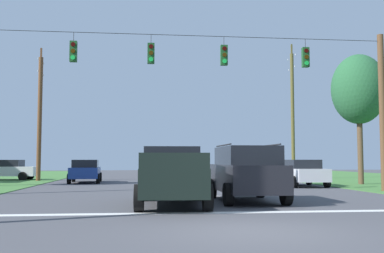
{
  "coord_description": "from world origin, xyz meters",
  "views": [
    {
      "loc": [
        -2.25,
        -9.66,
        1.49
      ],
      "look_at": [
        0.39,
        14.39,
        3.26
      ],
      "focal_mm": 43.18,
      "sensor_mm": 36.0,
      "label": 1
    }
  ],
  "objects_px": {
    "pickup_truck": "(172,176)",
    "suv_black": "(246,172)",
    "tree_roadside_far_right": "(359,90)",
    "utility_pole_mid_right": "(293,112)",
    "overhead_signal_span": "(190,99)",
    "distant_car_far_parked": "(302,172)",
    "utility_pole_near_left": "(40,115)",
    "distant_car_crossing_white": "(7,170)",
    "distant_car_oncoming": "(85,171)"
  },
  "relations": [
    {
      "from": "distant_car_crossing_white",
      "to": "utility_pole_near_left",
      "type": "xyz_separation_m",
      "value": [
        2.61,
        -1.65,
        3.97
      ]
    },
    {
      "from": "distant_car_oncoming",
      "to": "utility_pole_near_left",
      "type": "relative_size",
      "value": 0.45
    },
    {
      "from": "overhead_signal_span",
      "to": "distant_car_far_parked",
      "type": "height_order",
      "value": "overhead_signal_span"
    },
    {
      "from": "suv_black",
      "to": "tree_roadside_far_right",
      "type": "relative_size",
      "value": 0.6
    },
    {
      "from": "distant_car_oncoming",
      "to": "utility_pole_mid_right",
      "type": "bearing_deg",
      "value": 14.64
    },
    {
      "from": "pickup_truck",
      "to": "distant_car_oncoming",
      "type": "distance_m",
      "value": 16.66
    },
    {
      "from": "distant_car_crossing_white",
      "to": "utility_pole_mid_right",
      "type": "distance_m",
      "value": 22.43
    },
    {
      "from": "utility_pole_near_left",
      "to": "tree_roadside_far_right",
      "type": "relative_size",
      "value": 1.2
    },
    {
      "from": "distant_car_oncoming",
      "to": "utility_pole_mid_right",
      "type": "height_order",
      "value": "utility_pole_mid_right"
    },
    {
      "from": "distant_car_oncoming",
      "to": "overhead_signal_span",
      "type": "bearing_deg",
      "value": -60.32
    },
    {
      "from": "distant_car_far_parked",
      "to": "tree_roadside_far_right",
      "type": "relative_size",
      "value": 0.54
    },
    {
      "from": "tree_roadside_far_right",
      "to": "distant_car_far_parked",
      "type": "bearing_deg",
      "value": -162.14
    },
    {
      "from": "overhead_signal_span",
      "to": "suv_black",
      "type": "height_order",
      "value": "overhead_signal_span"
    },
    {
      "from": "distant_car_far_parked",
      "to": "utility_pole_near_left",
      "type": "distance_m",
      "value": 19.06
    },
    {
      "from": "pickup_truck",
      "to": "tree_roadside_far_right",
      "type": "height_order",
      "value": "tree_roadside_far_right"
    },
    {
      "from": "tree_roadside_far_right",
      "to": "pickup_truck",
      "type": "bearing_deg",
      "value": -136.74
    },
    {
      "from": "utility_pole_mid_right",
      "to": "pickup_truck",
      "type": "bearing_deg",
      "value": -118.65
    },
    {
      "from": "overhead_signal_span",
      "to": "distant_car_far_parked",
      "type": "relative_size",
      "value": 4.4
    },
    {
      "from": "distant_car_far_parked",
      "to": "utility_pole_mid_right",
      "type": "bearing_deg",
      "value": 74.04
    },
    {
      "from": "distant_car_far_parked",
      "to": "utility_pole_near_left",
      "type": "xyz_separation_m",
      "value": [
        -16.55,
        8.58,
        3.97
      ]
    },
    {
      "from": "distant_car_far_parked",
      "to": "tree_roadside_far_right",
      "type": "height_order",
      "value": "tree_roadside_far_right"
    },
    {
      "from": "distant_car_far_parked",
      "to": "pickup_truck",
      "type": "bearing_deg",
      "value": -128.43
    },
    {
      "from": "overhead_signal_span",
      "to": "distant_car_oncoming",
      "type": "xyz_separation_m",
      "value": [
        -5.91,
        10.37,
        -3.52
      ]
    },
    {
      "from": "suv_black",
      "to": "tree_roadside_far_right",
      "type": "height_order",
      "value": "tree_roadside_far_right"
    },
    {
      "from": "distant_car_crossing_white",
      "to": "tree_roadside_far_right",
      "type": "bearing_deg",
      "value": -20.78
    },
    {
      "from": "distant_car_oncoming",
      "to": "distant_car_crossing_white",
      "type": "bearing_deg",
      "value": 144.1
    },
    {
      "from": "suv_black",
      "to": "distant_car_oncoming",
      "type": "relative_size",
      "value": 1.1
    },
    {
      "from": "distant_car_crossing_white",
      "to": "pickup_truck",
      "type": "bearing_deg",
      "value": -61.83
    },
    {
      "from": "suv_black",
      "to": "utility_pole_mid_right",
      "type": "bearing_deg",
      "value": 66.65
    },
    {
      "from": "pickup_truck",
      "to": "distant_car_far_parked",
      "type": "bearing_deg",
      "value": 51.57
    },
    {
      "from": "pickup_truck",
      "to": "utility_pole_near_left",
      "type": "relative_size",
      "value": 0.56
    },
    {
      "from": "pickup_truck",
      "to": "suv_black",
      "type": "distance_m",
      "value": 2.98
    },
    {
      "from": "pickup_truck",
      "to": "suv_black",
      "type": "xyz_separation_m",
      "value": [
        2.77,
        1.09,
        0.09
      ]
    },
    {
      "from": "distant_car_crossing_white",
      "to": "distant_car_oncoming",
      "type": "bearing_deg",
      "value": -35.9
    },
    {
      "from": "overhead_signal_span",
      "to": "pickup_truck",
      "type": "relative_size",
      "value": 3.48
    },
    {
      "from": "overhead_signal_span",
      "to": "distant_car_far_parked",
      "type": "xyz_separation_m",
      "value": [
        6.97,
        4.69,
        -3.52
      ]
    },
    {
      "from": "suv_black",
      "to": "distant_car_crossing_white",
      "type": "distance_m",
      "value": 23.82
    },
    {
      "from": "overhead_signal_span",
      "to": "utility_pole_near_left",
      "type": "height_order",
      "value": "utility_pole_near_left"
    },
    {
      "from": "overhead_signal_span",
      "to": "utility_pole_near_left",
      "type": "bearing_deg",
      "value": 125.82
    },
    {
      "from": "distant_car_oncoming",
      "to": "distant_car_far_parked",
      "type": "relative_size",
      "value": 1.01
    },
    {
      "from": "overhead_signal_span",
      "to": "pickup_truck",
      "type": "height_order",
      "value": "overhead_signal_span"
    },
    {
      "from": "pickup_truck",
      "to": "overhead_signal_span",
      "type": "bearing_deg",
      "value": 77.9
    },
    {
      "from": "overhead_signal_span",
      "to": "tree_roadside_far_right",
      "type": "relative_size",
      "value": 2.36
    },
    {
      "from": "pickup_truck",
      "to": "distant_car_oncoming",
      "type": "bearing_deg",
      "value": 106.42
    },
    {
      "from": "distant_car_crossing_white",
      "to": "utility_pole_near_left",
      "type": "relative_size",
      "value": 0.45
    },
    {
      "from": "pickup_truck",
      "to": "utility_pole_near_left",
      "type": "distance_m",
      "value": 21.0
    },
    {
      "from": "suv_black",
      "to": "tree_roadside_far_right",
      "type": "xyz_separation_m",
      "value": [
        9.62,
        10.57,
        4.8
      ]
    },
    {
      "from": "distant_car_crossing_white",
      "to": "distant_car_oncoming",
      "type": "distance_m",
      "value": 7.76
    },
    {
      "from": "utility_pole_near_left",
      "to": "overhead_signal_span",
      "type": "bearing_deg",
      "value": -54.18
    },
    {
      "from": "suv_black",
      "to": "utility_pole_near_left",
      "type": "distance_m",
      "value": 21.32
    }
  ]
}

